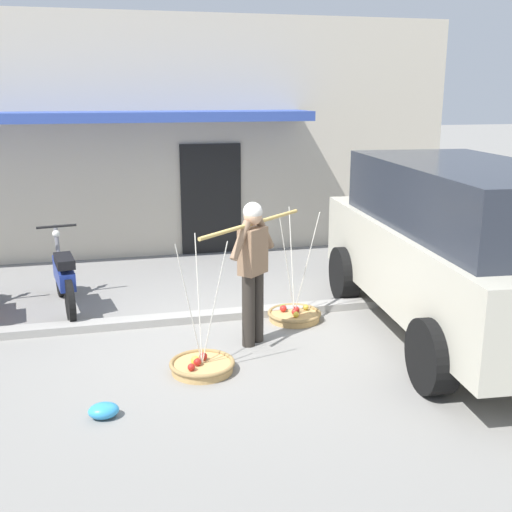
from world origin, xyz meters
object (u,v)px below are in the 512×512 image
object	(u,v)px
plastic_litter_bag	(104,411)
fruit_basket_right_side	(202,365)
motorcycle_second_in_row	(64,278)
parked_truck	(461,244)
fruit_vendor	(253,264)
fruit_basket_left_side	(294,315)

from	to	relation	value
plastic_litter_bag	fruit_basket_right_side	bearing A→B (deg)	36.24
fruit_basket_right_side	motorcycle_second_in_row	size ratio (longest dim) A/B	0.80
fruit_basket_right_side	parked_truck	xyz separation A→B (m)	(3.19, 0.34, 1.06)
fruit_vendor	fruit_basket_right_side	bearing A→B (deg)	-138.59
fruit_vendor	motorcycle_second_in_row	distance (m)	2.88
fruit_basket_right_side	motorcycle_second_in_row	bearing A→B (deg)	122.18
fruit_basket_right_side	motorcycle_second_in_row	distance (m)	2.85
fruit_basket_left_side	fruit_basket_right_side	xyz separation A→B (m)	(-1.41, -1.25, -0.00)
fruit_vendor	parked_truck	world-z (taller)	parked_truck
parked_truck	fruit_basket_right_side	bearing A→B (deg)	-173.90
fruit_basket_left_side	motorcycle_second_in_row	world-z (taller)	fruit_basket_left_side
fruit_basket_left_side	parked_truck	bearing A→B (deg)	-27.12
fruit_basket_left_side	fruit_basket_right_side	world-z (taller)	same
fruit_basket_left_side	motorcycle_second_in_row	size ratio (longest dim) A/B	0.80
fruit_basket_left_side	plastic_litter_bag	distance (m)	3.16
fruit_vendor	motorcycle_second_in_row	xyz separation A→B (m)	(-2.21, 1.77, -0.53)
fruit_vendor	fruit_basket_left_side	distance (m)	1.31
fruit_basket_left_side	fruit_basket_right_side	distance (m)	1.89
fruit_vendor	fruit_basket_left_side	size ratio (longest dim) A/B	1.17
plastic_litter_bag	motorcycle_second_in_row	bearing A→B (deg)	98.64
motorcycle_second_in_row	parked_truck	distance (m)	5.17
fruit_vendor	plastic_litter_bag	size ratio (longest dim) A/B	6.05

